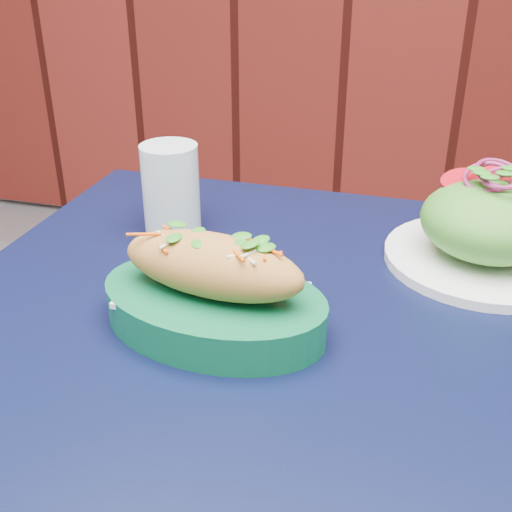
# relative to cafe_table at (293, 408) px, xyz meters

# --- Properties ---
(cafe_table) EXTENTS (0.80, 0.80, 0.75)m
(cafe_table) POSITION_rel_cafe_table_xyz_m (0.00, 0.00, 0.00)
(cafe_table) COLOR black
(cafe_table) RESTS_ON ground
(banh_mi_basket) EXTENTS (0.25, 0.18, 0.11)m
(banh_mi_basket) POSITION_rel_cafe_table_xyz_m (-0.08, 0.00, 0.13)
(banh_mi_basket) COLOR #0C5D37
(banh_mi_basket) RESTS_ON cafe_table
(salad_plate) EXTENTS (0.23, 0.23, 0.12)m
(salad_plate) POSITION_rel_cafe_table_xyz_m (0.18, 0.22, 0.13)
(salad_plate) COLOR white
(salad_plate) RESTS_ON cafe_table
(water_glass) EXTENTS (0.07, 0.07, 0.12)m
(water_glass) POSITION_rel_cafe_table_xyz_m (-0.21, 0.20, 0.15)
(water_glass) COLOR silver
(water_glass) RESTS_ON cafe_table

